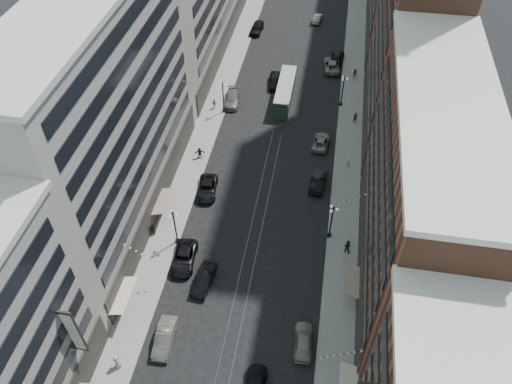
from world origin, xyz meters
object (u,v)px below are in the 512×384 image
Objects in this scene: pedestrian_6 at (214,103)px; pedestrian_9 at (355,74)px; car_11 at (321,141)px; car_extra_0 at (332,65)px; pedestrian_1 at (117,361)px; car_13 at (275,81)px; car_1 at (164,338)px; pedestrian_extra_0 at (342,383)px; car_12 at (337,57)px; lamppost_sw_far at (175,226)px; pedestrian_8 at (348,163)px; car_2 at (184,258)px; pedestrian_2 at (153,230)px; lamppost_se_mid at (343,89)px; car_9 at (257,28)px; lamppost_sw_mid at (223,96)px; pedestrian_extra_1 at (355,117)px; car_8 at (232,99)px; car_4 at (303,341)px; car_5 at (204,279)px; car_10 at (318,181)px; car_7 at (207,188)px; lamppost_se_far at (332,220)px; car_14 at (317,18)px; pedestrian_5 at (200,153)px; pedestrian_7 at (347,246)px.

pedestrian_6 is 0.98× the size of pedestrian_9.
car_11 is 18.77m from pedestrian_6.
pedestrian_1 is at bearing 68.66° from car_extra_0.
car_1 is at bearing -102.46° from car_13.
pedestrian_6 is at bearing -86.82° from pedestrian_1.
car_12 is at bearing -131.88° from pedestrian_extra_0.
car_13 is at bearing 79.01° from lamppost_sw_far.
pedestrian_8 is (21.56, 33.69, -0.20)m from pedestrian_1.
lamppost_sw_far reaches higher than car_12.
car_2 is 3.74× the size of pedestrian_8.
pedestrian_2 is 49.31m from car_12.
lamppost_se_mid is 1.05× the size of car_9.
lamppost_se_mid reaches higher than pedestrian_6.
lamppost_se_mid reaches higher than car_1.
car_12 is at bearing -23.37° from car_9.
pedestrian_extra_1 is at bearing 2.18° from lamppost_sw_mid.
pedestrian_6 reaches higher than car_8.
lamppost_se_mid is at bearing 176.10° from pedestrian_6.
car_4 is 18.96m from pedestrian_1.
car_4 is at bearing 85.14° from pedestrian_8.
car_5 is 0.95× the size of car_10.
car_7 is at bearing -133.86° from pedestrian_9.
car_4 is (-1.71, -15.05, -2.29)m from lamppost_se_far.
car_11 is (-0.24, 8.56, -0.16)m from car_10.
lamppost_se_mid reaches higher than car_14.
car_4 is at bearing -96.47° from lamppost_se_far.
lamppost_se_far is 15.32m from car_4.
pedestrian_5 is at bearing -118.83° from car_13.
car_14 is (15.54, 59.47, -0.29)m from pedestrian_2.
pedestrian_2 is (-4.93, 3.44, 0.21)m from car_2.
lamppost_se_mid is 2.95× the size of pedestrian_extra_0.
car_1 is 14.44m from car_4.
car_2 is 27.20m from pedestrian_8.
pedestrian_2 is 0.40× the size of car_14.
car_13 is (2.30, 41.42, 0.06)m from car_5.
car_8 is 22.80m from car_10.
car_14 is 2.83× the size of pedestrian_8.
pedestrian_7 is at bearing 25.95° from pedestrian_2.
pedestrian_6 is (-1.70, 0.73, -2.11)m from lamppost_sw_mid.
car_9 reaches higher than pedestrian_8.
car_13 is (-9.24, 23.11, 0.02)m from car_10.
car_1 reaches higher than car_4.
car_13 is 21.90m from pedestrian_5.
car_10 is at bearing 47.70° from pedestrian_extra_1.
lamppost_se_mid is 28.10m from car_9.
car_7 is 3.02× the size of pedestrian_extra_1.
pedestrian_7 is at bearing 101.57° from car_12.
car_11 is 19.26m from pedestrian_9.
lamppost_se_mid is 12.30m from car_13.
pedestrian_2 is 61.47m from car_14.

